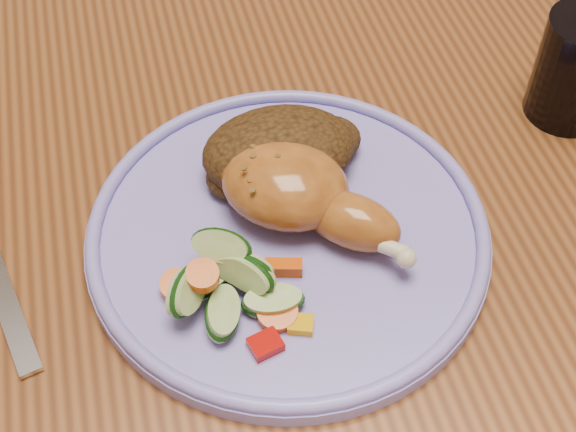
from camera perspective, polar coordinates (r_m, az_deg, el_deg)
The scene contains 6 objects.
dining_table at distance 0.69m, azimuth 3.55°, elevation 0.66°, with size 0.90×1.40×0.75m.
plate at distance 0.56m, azimuth 0.00°, elevation -1.37°, with size 0.28×0.28×0.01m, color #8179DB.
plate_rim at distance 0.55m, azimuth 0.00°, elevation -0.66°, with size 0.28×0.28×0.01m, color #8179DB.
chicken_leg at distance 0.54m, azimuth 0.93°, elevation 1.62°, with size 0.13×0.14×0.05m.
rice_pilaf at distance 0.58m, azimuth -0.45°, elevation 4.61°, with size 0.12×0.08×0.05m.
vegetable_pile at distance 0.51m, azimuth -4.09°, elevation -4.86°, with size 0.10×0.10×0.05m.
Camera 1 is at (-0.15, -0.42, 1.20)m, focal length 50.00 mm.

